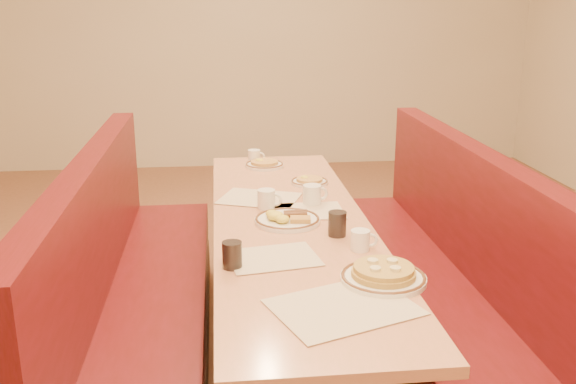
{
  "coord_description": "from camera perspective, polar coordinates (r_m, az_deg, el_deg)",
  "views": [
    {
      "loc": [
        -0.32,
        -2.73,
        1.72
      ],
      "look_at": [
        0.0,
        0.13,
        0.85
      ],
      "focal_mm": 40.0,
      "sensor_mm": 36.0,
      "label": 1
    }
  ],
  "objects": [
    {
      "name": "placemat_far_left",
      "position": [
        3.24,
        -2.55,
        -0.56
      ],
      "size": [
        0.46,
        0.4,
        0.0
      ],
      "primitive_type": "cube",
      "rotation": [
        0.0,
        0.0,
        -0.37
      ],
      "color": "beige",
      "rests_on": "diner_table"
    },
    {
      "name": "coffee_mug_a",
      "position": [
        2.59,
        6.51,
        -4.25
      ],
      "size": [
        0.11,
        0.08,
        0.08
      ],
      "rotation": [
        0.0,
        0.0,
        -0.13
      ],
      "color": "white",
      "rests_on": "diner_table"
    },
    {
      "name": "soda_tumbler_near",
      "position": [
        2.41,
        -4.99,
        -5.6
      ],
      "size": [
        0.07,
        0.07,
        0.1
      ],
      "color": "black",
      "rests_on": "diner_table"
    },
    {
      "name": "booth_right",
      "position": [
        3.22,
        13.46,
        -8.58
      ],
      "size": [
        0.55,
        2.5,
        1.05
      ],
      "color": "#4C3326",
      "rests_on": "ground"
    },
    {
      "name": "extra_plate_far",
      "position": [
        3.86,
        -2.12,
        2.49
      ],
      "size": [
        0.23,
        0.23,
        0.05
      ],
      "rotation": [
        0.0,
        0.0,
        -0.1
      ],
      "color": "white",
      "rests_on": "diner_table"
    },
    {
      "name": "diner_table",
      "position": [
        3.06,
        0.27,
        -9.26
      ],
      "size": [
        0.7,
        2.5,
        0.75
      ],
      "color": "black",
      "rests_on": "ground"
    },
    {
      "name": "soda_tumbler_mid",
      "position": [
        2.73,
        4.4,
        -2.84
      ],
      "size": [
        0.08,
        0.08,
        0.11
      ],
      "color": "black",
      "rests_on": "diner_table"
    },
    {
      "name": "ground",
      "position": [
        3.24,
        0.26,
        -15.21
      ],
      "size": [
        8.0,
        8.0,
        0.0
      ],
      "primitive_type": "plane",
      "color": "#9E6647",
      "rests_on": "ground"
    },
    {
      "name": "coffee_mug_d",
      "position": [
        3.95,
        -2.98,
        3.19
      ],
      "size": [
        0.11,
        0.08,
        0.08
      ],
      "rotation": [
        0.0,
        0.0,
        -0.3
      ],
      "color": "white",
      "rests_on": "diner_table"
    },
    {
      "name": "coffee_mug_b",
      "position": [
        3.08,
        -1.88,
        -0.6
      ],
      "size": [
        0.12,
        0.09,
        0.09
      ],
      "rotation": [
        0.0,
        0.0,
        -0.35
      ],
      "color": "white",
      "rests_on": "diner_table"
    },
    {
      "name": "pancake_plate",
      "position": [
        2.33,
        8.48,
        -7.31
      ],
      "size": [
        0.31,
        0.31,
        0.07
      ],
      "rotation": [
        0.0,
        0.0,
        0.24
      ],
      "color": "white",
      "rests_on": "diner_table"
    },
    {
      "name": "placemat_near_left",
      "position": [
        2.5,
        -1.32,
        -5.86
      ],
      "size": [
        0.38,
        0.31,
        0.0
      ],
      "primitive_type": "cube",
      "rotation": [
        0.0,
        0.0,
        0.17
      ],
      "color": "beige",
      "rests_on": "diner_table"
    },
    {
      "name": "placemat_far_right",
      "position": [
        3.04,
        1.65,
        -1.7
      ],
      "size": [
        0.35,
        0.26,
        0.0
      ],
      "primitive_type": "cube",
      "rotation": [
        0.0,
        0.0,
        0.0
      ],
      "color": "beige",
      "rests_on": "diner_table"
    },
    {
      "name": "placemat_near_right",
      "position": [
        2.13,
        4.96,
        -10.15
      ],
      "size": [
        0.54,
        0.47,
        0.0
      ],
      "primitive_type": "cube",
      "rotation": [
        0.0,
        0.0,
        0.36
      ],
      "color": "beige",
      "rests_on": "diner_table"
    },
    {
      "name": "eggs_plate",
      "position": [
        2.89,
        -0.13,
        -2.41
      ],
      "size": [
        0.3,
        0.3,
        0.06
      ],
      "rotation": [
        0.0,
        0.0,
        -0.11
      ],
      "color": "white",
      "rests_on": "diner_table"
    },
    {
      "name": "booth_left",
      "position": [
        3.08,
        -13.62,
        -9.88
      ],
      "size": [
        0.55,
        2.5,
        1.05
      ],
      "color": "#4C3326",
      "rests_on": "ground"
    },
    {
      "name": "coffee_mug_c",
      "position": [
        3.14,
        2.22,
        -0.21
      ],
      "size": [
        0.13,
        0.09,
        0.1
      ],
      "rotation": [
        0.0,
        0.0,
        0.21
      ],
      "color": "white",
      "rests_on": "diner_table"
    },
    {
      "name": "extra_plate_mid",
      "position": [
        3.5,
        1.91,
        0.97
      ],
      "size": [
        0.2,
        0.2,
        0.04
      ],
      "rotation": [
        0.0,
        0.0,
        -0.4
      ],
      "color": "white",
      "rests_on": "diner_table"
    }
  ]
}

